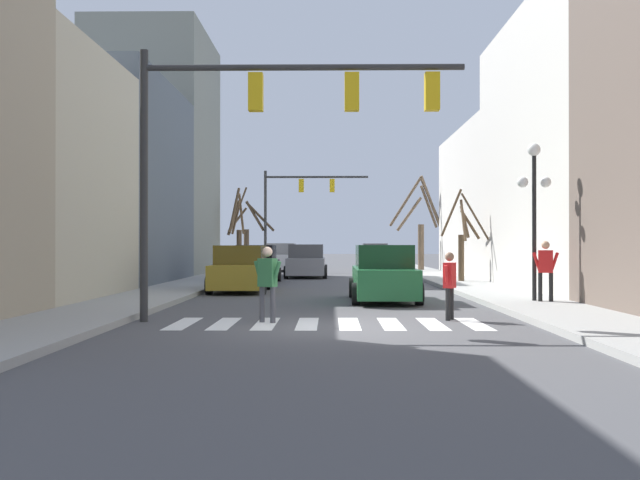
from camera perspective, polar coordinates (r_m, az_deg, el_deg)
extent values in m
plane|color=#4C4C4F|center=(15.44, 0.62, -6.73)|extent=(240.00, 240.00, 0.00)
cube|color=#9E9E99|center=(16.42, -19.30, -6.07)|extent=(2.42, 90.00, 0.15)
cube|color=#9E9E99|center=(16.39, 20.59, -6.08)|extent=(2.42, 90.00, 0.15)
cube|color=#BCB299|center=(24.60, -22.81, 4.52)|extent=(6.00, 8.06, 7.58)
cube|color=#515B66|center=(33.41, -16.34, 4.12)|extent=(6.00, 10.69, 8.62)
cube|color=gray|center=(43.07, -12.46, 6.30)|extent=(6.00, 8.92, 13.39)
cube|color=beige|center=(29.30, 20.32, 6.31)|extent=(6.00, 12.55, 10.20)
cube|color=beige|center=(41.27, 14.45, 2.69)|extent=(6.00, 12.68, 7.79)
cube|color=white|center=(16.58, -10.38, -6.27)|extent=(0.45, 2.60, 0.01)
cube|color=white|center=(16.43, -7.29, -6.33)|extent=(0.45, 2.60, 0.01)
cube|color=white|center=(16.33, -4.14, -6.37)|extent=(0.45, 2.60, 0.01)
cube|color=white|center=(16.28, -0.96, -6.39)|extent=(0.45, 2.60, 0.01)
cube|color=white|center=(16.27, 2.23, -6.39)|extent=(0.45, 2.60, 0.01)
cube|color=white|center=(16.32, 5.41, -6.37)|extent=(0.45, 2.60, 0.01)
cube|color=white|center=(16.42, 8.56, -6.34)|extent=(0.45, 2.60, 0.01)
cube|color=white|center=(16.56, 11.66, -6.28)|extent=(0.45, 2.60, 0.01)
cylinder|color=#2D2D2D|center=(17.13, -13.26, 4.05)|extent=(0.18, 0.18, 6.05)
cylinder|color=#2D2D2D|center=(17.04, -1.25, 13.01)|extent=(7.12, 0.14, 0.14)
cube|color=yellow|center=(17.00, -4.92, 11.15)|extent=(0.32, 0.28, 0.84)
cube|color=yellow|center=(16.92, 2.44, 11.20)|extent=(0.32, 0.28, 0.84)
cube|color=yellow|center=(17.06, 8.54, 11.11)|extent=(0.32, 0.28, 0.84)
cylinder|color=#2D2D2D|center=(47.76, -4.19, 1.45)|extent=(0.18, 0.18, 6.42)
cylinder|color=#2D2D2D|center=(47.75, -0.25, 4.83)|extent=(6.55, 0.14, 0.14)
cube|color=yellow|center=(47.74, -1.43, 4.17)|extent=(0.32, 0.28, 0.84)
cube|color=yellow|center=(47.70, 0.93, 4.17)|extent=(0.32, 0.28, 0.84)
cylinder|color=black|center=(21.75, 16.01, 0.86)|extent=(0.12, 0.12, 4.04)
sphere|color=white|center=(21.91, 16.00, 6.63)|extent=(0.36, 0.36, 0.36)
sphere|color=white|center=(21.73, 15.19, 4.28)|extent=(0.31, 0.31, 0.31)
sphere|color=white|center=(21.90, 16.81, 4.25)|extent=(0.31, 0.31, 0.31)
cube|color=#236B38|center=(22.71, 4.87, -3.17)|extent=(1.75, 4.87, 0.84)
cube|color=#133A1E|center=(22.68, 4.87, -1.25)|extent=(1.61, 2.53, 0.69)
cylinder|color=black|center=(24.18, 2.50, -3.66)|extent=(0.22, 0.64, 0.64)
cylinder|color=black|center=(24.30, 6.73, -3.64)|extent=(0.22, 0.64, 0.64)
cylinder|color=black|center=(21.17, 2.74, -4.13)|extent=(0.22, 0.64, 0.64)
cylinder|color=black|center=(21.31, 7.57, -4.10)|extent=(0.22, 0.64, 0.64)
cube|color=black|center=(33.40, -4.85, -2.27)|extent=(1.72, 4.70, 0.83)
cube|color=black|center=(33.39, -4.85, -0.97)|extent=(1.59, 2.44, 0.68)
cylinder|color=black|center=(34.95, -6.05, -2.63)|extent=(0.22, 0.64, 0.64)
cylinder|color=black|center=(34.79, -3.18, -2.64)|extent=(0.22, 0.64, 0.64)
cylinder|color=black|center=(32.07, -6.68, -2.84)|extent=(0.22, 0.64, 0.64)
cylinder|color=black|center=(31.89, -3.54, -2.85)|extent=(0.22, 0.64, 0.64)
cube|color=#A38423|center=(27.21, -6.06, -2.72)|extent=(1.81, 4.50, 0.83)
cube|color=#594813|center=(27.18, -6.06, -1.13)|extent=(1.66, 2.34, 0.68)
cylinder|color=black|center=(28.72, -7.56, -3.13)|extent=(0.22, 0.64, 0.64)
cylinder|color=black|center=(28.51, -3.88, -3.15)|extent=(0.22, 0.64, 0.64)
cylinder|color=black|center=(25.97, -8.45, -3.42)|extent=(0.22, 0.64, 0.64)
cylinder|color=black|center=(25.74, -4.39, -3.46)|extent=(0.22, 0.64, 0.64)
cube|color=gray|center=(38.87, -1.05, -1.99)|extent=(1.91, 4.59, 0.85)
cube|color=#464648|center=(38.86, -1.05, -0.85)|extent=(1.75, 2.39, 0.69)
cylinder|color=black|center=(37.44, 0.36, -2.48)|extent=(0.22, 0.64, 0.64)
cylinder|color=black|center=(37.51, -2.61, -2.48)|extent=(0.22, 0.64, 0.64)
cylinder|color=black|center=(40.28, 0.40, -2.33)|extent=(0.22, 0.64, 0.64)
cylinder|color=black|center=(40.34, -2.37, -2.33)|extent=(0.22, 0.64, 0.64)
cube|color=gray|center=(53.40, 4.17, -1.52)|extent=(1.84, 4.89, 0.89)
cube|color=#464648|center=(53.39, 4.17, -0.66)|extent=(1.69, 2.54, 0.72)
cylinder|color=black|center=(54.88, 3.10, -1.80)|extent=(0.22, 0.64, 0.64)
cylinder|color=black|center=(54.98, 5.06, -1.80)|extent=(0.22, 0.64, 0.64)
cylinder|color=black|center=(51.85, 3.24, -1.89)|extent=(0.22, 0.64, 0.64)
cylinder|color=black|center=(51.96, 5.31, -1.88)|extent=(0.22, 0.64, 0.64)
cube|color=silver|center=(48.59, -2.96, -1.64)|extent=(1.92, 4.27, 0.89)
cube|color=slate|center=(48.58, -2.96, -0.68)|extent=(1.77, 2.22, 0.73)
cylinder|color=black|center=(49.99, -3.98, -1.94)|extent=(0.22, 0.64, 0.64)
cylinder|color=black|center=(49.86, -1.74, -1.95)|extent=(0.22, 0.64, 0.64)
cylinder|color=black|center=(47.35, -4.25, -2.03)|extent=(0.22, 0.64, 0.64)
cylinder|color=black|center=(47.22, -1.88, -2.04)|extent=(0.22, 0.64, 0.64)
cylinder|color=#4C4C51|center=(16.59, -4.44, -4.92)|extent=(0.12, 0.12, 0.79)
cylinder|color=#4C4C51|center=(16.43, -3.62, -4.96)|extent=(0.12, 0.12, 0.79)
cube|color=#337542|center=(16.47, -4.03, -2.49)|extent=(0.44, 0.38, 0.62)
sphere|color=beige|center=(16.46, -4.03, -0.90)|extent=(0.22, 0.22, 0.22)
cylinder|color=#337542|center=(16.60, -4.66, -2.61)|extent=(0.28, 0.21, 0.60)
cylinder|color=#337542|center=(16.35, -3.38, -2.65)|extent=(0.28, 0.21, 0.60)
cylinder|color=black|center=(17.40, 9.98, -4.80)|extent=(0.11, 0.11, 0.73)
cylinder|color=black|center=(17.15, 9.71, -4.86)|extent=(0.11, 0.11, 0.73)
cube|color=red|center=(17.24, 9.85, -2.67)|extent=(0.34, 0.41, 0.58)
sphere|color=#8C664C|center=(17.22, 9.85, -1.27)|extent=(0.21, 0.21, 0.21)
cylinder|color=red|center=(17.43, 10.05, -2.76)|extent=(0.18, 0.26, 0.56)
cylinder|color=red|center=(17.04, 9.64, -2.82)|extent=(0.18, 0.26, 0.56)
cylinder|color=black|center=(21.53, 17.19, -3.45)|extent=(0.12, 0.12, 0.79)
cylinder|color=black|center=(21.52, 16.43, -3.45)|extent=(0.12, 0.12, 0.79)
cube|color=red|center=(21.50, 16.81, -1.58)|extent=(0.43, 0.30, 0.62)
sphere|color=tan|center=(21.49, 16.81, -0.36)|extent=(0.22, 0.22, 0.22)
cylinder|color=red|center=(21.51, 17.40, -1.69)|extent=(0.28, 0.15, 0.60)
cylinder|color=red|center=(21.49, 16.22, -1.69)|extent=(0.28, 0.15, 0.60)
cylinder|color=brown|center=(46.81, 7.70, -0.54)|extent=(0.38, 0.38, 2.81)
cylinder|color=brown|center=(47.36, 8.29, 2.53)|extent=(1.24, 1.03, 2.66)
cylinder|color=brown|center=(46.93, 8.53, 2.70)|extent=(1.51, 0.23, 3.38)
cylinder|color=brown|center=(47.34, 8.43, 2.93)|extent=(1.48, 0.96, 3.22)
cylinder|color=brown|center=(47.02, 6.53, 2.91)|extent=(2.02, 0.67, 3.10)
cylinder|color=brown|center=(46.63, 6.81, 1.98)|extent=(1.63, 0.47, 2.16)
cylinder|color=brown|center=(32.80, 10.71, -1.34)|extent=(0.26, 0.26, 1.99)
cylinder|color=brown|center=(32.37, 11.72, 1.79)|extent=(1.01, 1.19, 2.06)
cylinder|color=brown|center=(32.56, 10.97, 1.38)|extent=(0.34, 0.66, 1.41)
cylinder|color=brown|center=(32.77, 9.98, 2.07)|extent=(0.93, 0.15, 2.06)
cylinder|color=brown|center=(33.03, 11.37, 1.16)|extent=(0.94, 0.45, 1.30)
cylinder|color=brown|center=(32.22, 10.86, 1.51)|extent=(0.14, 1.28, 1.80)
cylinder|color=brown|center=(45.62, -6.18, -0.77)|extent=(0.32, 0.32, 2.45)
cylinder|color=brown|center=(45.41, -6.59, 1.69)|extent=(0.75, 0.73, 2.15)
cylinder|color=brown|center=(46.60, -6.01, 1.98)|extent=(0.19, 2.02, 2.46)
cylinder|color=brown|center=(45.87, -6.44, 1.51)|extent=(0.61, 0.54, 1.73)
cylinder|color=brown|center=(45.03, -6.55, 2.27)|extent=(0.56, 1.48, 2.79)
cylinder|color=#473828|center=(47.96, -5.63, -0.70)|extent=(0.34, 0.34, 2.53)
cylinder|color=#473828|center=(48.26, -6.32, 1.54)|extent=(1.33, 0.58, 1.60)
cylinder|color=#473828|center=(47.88, -4.58, 1.79)|extent=(1.88, 0.22, 1.92)
cylinder|color=#473828|center=(47.95, -4.97, 1.84)|extent=(1.26, 0.19, 1.96)
cylinder|color=#473828|center=(48.22, -6.28, 2.24)|extent=(1.24, 0.41, 3.02)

